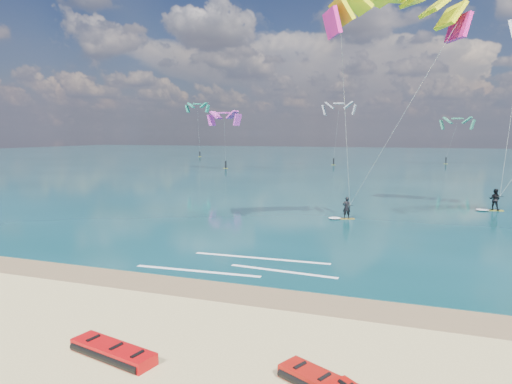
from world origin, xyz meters
TOP-DOWN VIEW (x-y plane):
  - ground at (0.00, 40.00)m, footprint 320.00×320.00m
  - wet_sand_strip at (0.00, 3.00)m, footprint 320.00×2.40m
  - sea at (0.00, 104.00)m, footprint 320.00×200.00m
  - packed_kite_left at (0.02, -3.23)m, footprint 3.25×1.76m
  - kitesurfer_main at (5.14, 17.65)m, footprint 10.67×8.72m
  - shoreline_foam at (0.50, 6.56)m, footprint 9.60×3.64m
  - distant_kites at (-8.57, 78.54)m, footprint 87.66×39.67m

SIDE VIEW (x-z plane):
  - ground at x=0.00m, z-range 0.00..0.00m
  - packed_kite_left at x=0.02m, z-range -0.20..0.20m
  - wet_sand_strip at x=0.00m, z-range 0.00..0.01m
  - sea at x=0.00m, z-range 0.00..0.04m
  - shoreline_foam at x=0.50m, z-range 0.04..0.05m
  - distant_kites at x=-8.57m, z-range -1.35..12.89m
  - kitesurfer_main at x=5.14m, z-range 0.17..16.27m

